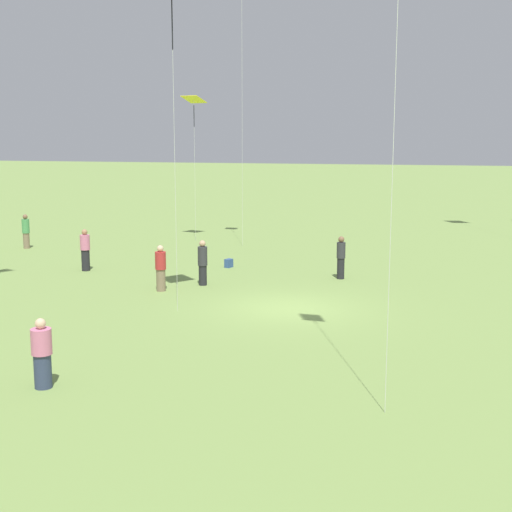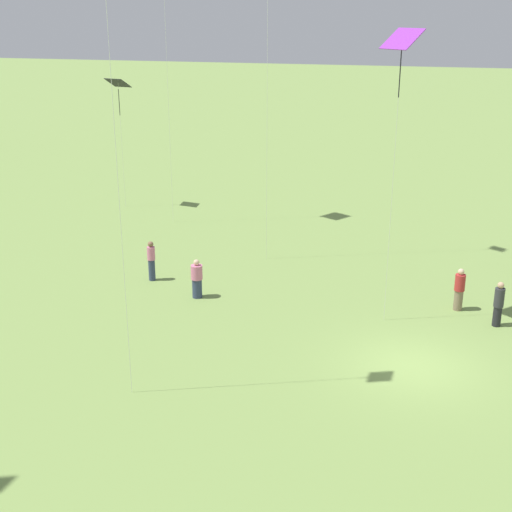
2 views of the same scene
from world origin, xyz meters
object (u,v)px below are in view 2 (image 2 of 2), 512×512
person_5 (197,279)px  person_9 (499,304)px  person_3 (459,290)px  kite_9 (118,86)px  person_6 (151,261)px  kite_5 (402,47)px

person_5 → person_9: person_9 is taller
person_3 → kite_9: 22.25m
person_9 → kite_9: bearing=27.5°
person_5 → person_9: (0.23, -11.52, 0.08)m
person_6 → kite_9: kite_9 is taller
kite_5 → kite_9: size_ratio=1.42×
kite_5 → kite_9: 20.31m
person_6 → kite_9: (10.54, 6.03, 6.01)m
kite_5 → person_5: bearing=-101.8°
person_9 → person_5: bearing=58.7°
person_3 → person_5: bearing=-171.0°
person_6 → person_9: 14.05m
person_3 → kite_9: size_ratio=0.23×
kite_5 → kite_9: kite_5 is taller
person_5 → person_6: bearing=159.2°
person_6 → person_3: bearing=-20.3°
kite_9 → person_6: bearing=174.9°
person_5 → kite_5: bearing=4.5°
person_3 → kite_5: 9.52m
person_3 → kite_5: size_ratio=0.16×
person_5 → person_6: 2.81m
person_6 → kite_5: (-1.62, -9.97, 8.93)m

